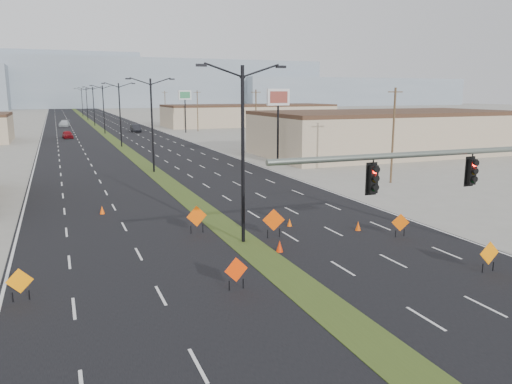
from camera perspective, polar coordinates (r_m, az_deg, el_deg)
name	(u,v)px	position (r m, az deg, el deg)	size (l,w,h in m)	color
ground	(359,333)	(19.11, 11.66, -15.49)	(600.00, 600.00, 0.00)	gray
road_surface	(103,132)	(114.83, -17.05, 6.54)	(25.00, 400.00, 0.02)	black
median_strip	(103,132)	(114.83, -17.05, 6.54)	(2.00, 400.00, 0.04)	#374B1A
building_se_near	(386,134)	(73.71, 14.68, 6.42)	(36.00, 18.00, 5.50)	tan
building_se_far	(249,116)	(133.08, -0.82, 8.69)	(44.00, 16.00, 5.00)	tan
mesa_center	(140,83)	(318.05, -13.13, 11.99)	(220.00, 50.00, 28.00)	gray
mesa_east	(347,92)	(358.40, 10.33, 11.19)	(160.00, 50.00, 18.00)	gray
mesa_backdrop	(15,80)	(334.81, -25.85, 11.47)	(140.00, 50.00, 32.00)	gray
signal_mast	(503,179)	(24.60, 26.37, 1.35)	(16.30, 0.60, 8.00)	slate
streetlight_0	(243,149)	(28.01, -1.52, 4.90)	(5.15, 0.24, 10.02)	black
streetlight_1	(152,122)	(55.05, -11.79, 7.81)	(5.15, 0.24, 10.02)	black
streetlight_2	(120,113)	(82.73, -15.28, 8.74)	(5.15, 0.24, 10.02)	black
streetlight_3	(104,108)	(110.57, -17.03, 9.19)	(5.15, 0.24, 10.02)	black
streetlight_4	(94,105)	(138.48, -18.07, 9.46)	(5.15, 0.24, 10.02)	black
streetlight_5	(87,103)	(166.41, -18.77, 9.63)	(5.15, 0.24, 10.02)	black
streetlight_6	(82,101)	(194.37, -19.26, 9.75)	(5.15, 0.24, 10.02)	black
utility_pole_0	(393,134)	(49.23, 15.40, 6.39)	(1.60, 0.20, 9.00)	#4C3823
utility_pole_1	(256,117)	(79.91, -0.01, 8.52)	(1.60, 0.20, 9.00)	#4C3823
utility_pole_2	(198,110)	(113.13, -6.70, 9.26)	(1.60, 0.20, 9.00)	#4C3823
utility_pole_3	(165,106)	(147.18, -10.34, 9.61)	(1.60, 0.20, 9.00)	#4C3823
car_left	(68,135)	(101.60, -20.74, 6.16)	(1.74, 4.33, 1.47)	maroon
car_mid	(136,128)	(114.00, -13.58, 7.10)	(1.75, 5.02, 1.66)	black
car_far	(64,123)	(137.36, -21.05, 7.32)	(2.25, 5.54, 1.61)	silver
construction_sign_0	(20,282)	(23.11, -25.40, -9.30)	(1.08, 0.05, 1.44)	orange
construction_sign_1	(236,271)	(22.10, -2.28, -9.00)	(1.12, 0.18, 1.49)	#FF3B05
construction_sign_2	(197,217)	(30.86, -6.80, -2.87)	(1.31, 0.17, 1.74)	#EF5405
construction_sign_3	(274,221)	(29.71, 2.03, -3.32)	(1.28, 0.44, 1.77)	#ED4B05
construction_sign_4	(489,254)	(26.64, 25.10, -6.46)	(1.16, 0.05, 1.54)	orange
construction_sign_5	(400,223)	(31.19, 16.18, -3.47)	(1.02, 0.41, 1.43)	#E25604
cone_0	(280,246)	(27.30, 2.71, -6.21)	(0.40, 0.40, 0.66)	red
cone_1	(290,222)	(32.47, 3.85, -3.50)	(0.32, 0.32, 0.53)	#F45705
cone_2	(358,226)	(32.08, 11.59, -3.83)	(0.36, 0.36, 0.60)	#DD4804
cone_3	(102,210)	(37.27, -17.18, -1.98)	(0.36, 0.36, 0.61)	#FF5205
pole_sign_east_near	(278,103)	(60.38, 2.55, 10.11)	(2.95, 0.60, 8.99)	black
pole_sign_east_far	(185,98)	(109.54, -8.13, 10.55)	(2.96, 0.90, 9.02)	black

